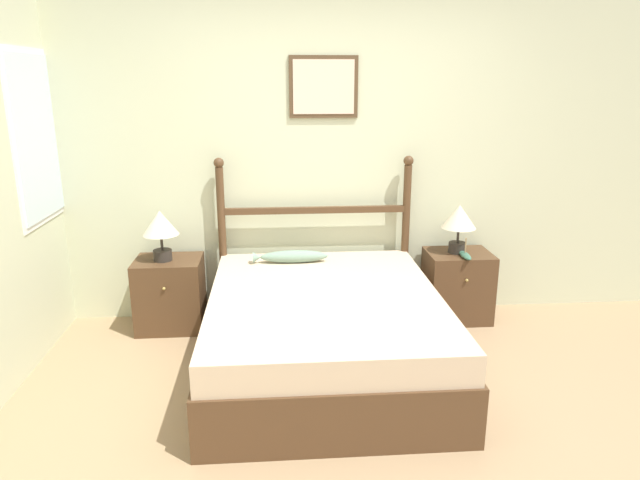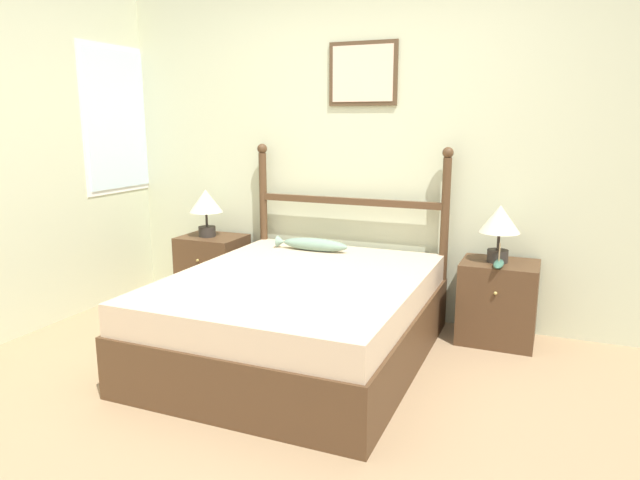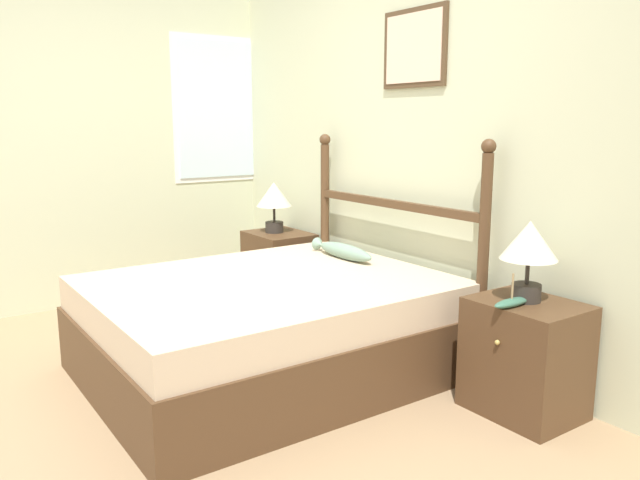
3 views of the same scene
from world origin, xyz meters
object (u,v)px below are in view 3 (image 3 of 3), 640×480
table_lamp_right (529,246)px  fish_pillow (343,251)px  bed (268,327)px  nightstand_right (525,358)px  model_boat (512,302)px  table_lamp_left (274,198)px  nightstand_left (279,268)px

table_lamp_right → fish_pillow: table_lamp_right is taller
bed → fish_pillow: bearing=106.3°
nightstand_right → model_boat: size_ratio=2.44×
table_lamp_left → table_lamp_right: bearing=0.6°
table_lamp_left → fish_pillow: (0.98, -0.08, -0.24)m
bed → model_boat: bearing=29.3°
model_boat → table_lamp_left: bearing=177.3°
nightstand_left → model_boat: 2.33m
nightstand_left → table_lamp_right: 2.35m
nightstand_left → fish_pillow: (0.95, -0.10, 0.31)m
model_boat → nightstand_left: bearing=176.7°
bed → table_lamp_right: size_ratio=4.89×
table_lamp_right → table_lamp_left: bearing=-179.4°
nightstand_right → table_lamp_right: (-0.02, 0.00, 0.55)m
fish_pillow → model_boat: bearing=-1.5°
table_lamp_left → fish_pillow: 1.02m
nightstand_left → nightstand_right: same height
nightstand_right → fish_pillow: bearing=-175.9°
model_boat → nightstand_right: bearing=90.4°
nightstand_left → model_boat: model_boat is taller
table_lamp_left → fish_pillow: size_ratio=0.68×
bed → table_lamp_right: table_lamp_right is taller
fish_pillow → table_lamp_left: bearing=175.6°
bed → model_boat: 1.36m
model_boat → fish_pillow: 1.35m
bed → nightstand_right: 1.39m
table_lamp_left → table_lamp_right: same height
bed → nightstand_right: size_ratio=3.38×
table_lamp_right → model_boat: size_ratio=1.69×
table_lamp_right → fish_pillow: 1.36m
bed → model_boat: model_boat is taller
nightstand_right → table_lamp_left: 2.40m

